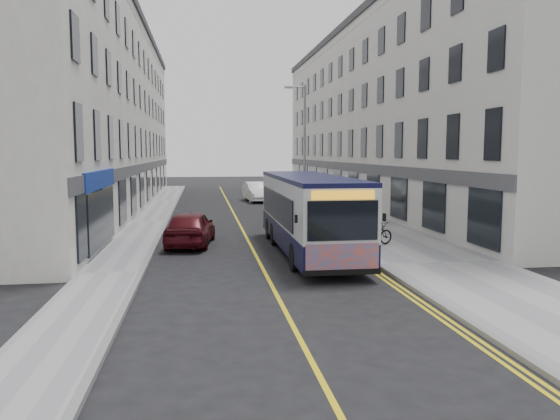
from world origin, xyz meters
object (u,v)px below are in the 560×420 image
object	(u,v)px
pedestrian_far	(351,197)
car_maroon	(190,228)
pedestrian_near	(368,204)
streetlamp	(303,145)
car_white	(257,192)
city_bus	(308,211)
bicycle	(374,234)

from	to	relation	value
pedestrian_far	car_maroon	bearing A→B (deg)	-143.53
pedestrian_near	car_maroon	xyz separation A→B (m)	(-9.73, -6.17, -0.29)
streetlamp	car_maroon	distance (m)	12.38
streetlamp	car_white	size ratio (longest dim) A/B	1.68
pedestrian_near	car_white	bearing A→B (deg)	84.90
pedestrian_near	pedestrian_far	distance (m)	6.52
streetlamp	car_maroon	world-z (taller)	streetlamp
pedestrian_near	car_white	world-z (taller)	pedestrian_near
city_bus	car_maroon	bearing A→B (deg)	151.54
city_bus	bicycle	size ratio (longest dim) A/B	5.73
streetlamp	pedestrian_far	bearing A→B (deg)	36.95
streetlamp	bicycle	xyz separation A→B (m)	(0.82, -11.56, -3.78)
bicycle	car_maroon	xyz separation A→B (m)	(-7.53, 1.80, 0.15)
bicycle	car_white	world-z (taller)	car_white
streetlamp	car_maroon	size ratio (longest dim) A/B	1.81
pedestrian_near	city_bus	bearing A→B (deg)	-144.48
streetlamp	bicycle	world-z (taller)	streetlamp
pedestrian_far	car_white	bearing A→B (deg)	112.54
streetlamp	city_bus	size ratio (longest dim) A/B	0.76
car_white	car_maroon	distance (m)	20.92
car_maroon	car_white	bearing A→B (deg)	-96.09
streetlamp	car_white	xyz separation A→B (m)	(-1.82, 10.58, -3.60)
city_bus	car_white	bearing A→B (deg)	89.34
streetlamp	pedestrian_far	xyz separation A→B (m)	(3.83, 2.88, -3.49)
pedestrian_near	car_white	xyz separation A→B (m)	(-4.85, 14.17, -0.26)
streetlamp	pedestrian_near	size ratio (longest dim) A/B	4.34
bicycle	car_white	bearing A→B (deg)	-14.35
bicycle	car_maroon	size ratio (longest dim) A/B	0.41
city_bus	pedestrian_near	world-z (taller)	city_bus
city_bus	pedestrian_far	world-z (taller)	city_bus
city_bus	pedestrian_near	bearing A→B (deg)	59.50
streetlamp	city_bus	xyz separation A→B (m)	(-2.08, -12.26, -2.71)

